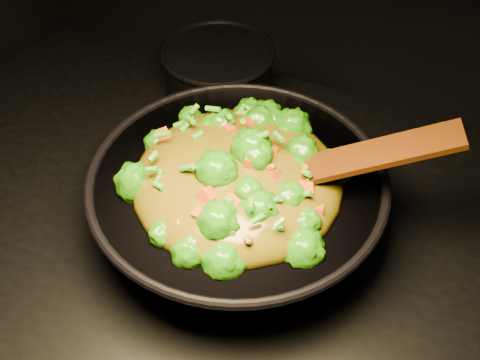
% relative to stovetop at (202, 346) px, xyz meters
% --- Properties ---
extents(stovetop, '(1.20, 0.90, 0.90)m').
position_rel_stovetop_xyz_m(stovetop, '(0.00, 0.00, 0.00)').
color(stovetop, black).
rests_on(stovetop, ground).
extents(wok, '(0.60, 0.60, 0.13)m').
position_rel_stovetop_xyz_m(wok, '(0.09, 0.01, 0.51)').
color(wok, black).
rests_on(wok, stovetop).
extents(stir_fry, '(0.36, 0.36, 0.11)m').
position_rel_stovetop_xyz_m(stir_fry, '(0.09, -0.00, 0.63)').
color(stir_fry, '#287A08').
rests_on(stir_fry, wok).
extents(spatula, '(0.34, 0.17, 0.15)m').
position_rel_stovetop_xyz_m(spatula, '(0.23, 0.04, 0.64)').
color(spatula, '#361206').
rests_on(spatula, wok).
extents(back_pot, '(0.23, 0.23, 0.12)m').
position_rel_stovetop_xyz_m(back_pot, '(-0.09, 0.32, 0.51)').
color(back_pot, black).
rests_on(back_pot, stovetop).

